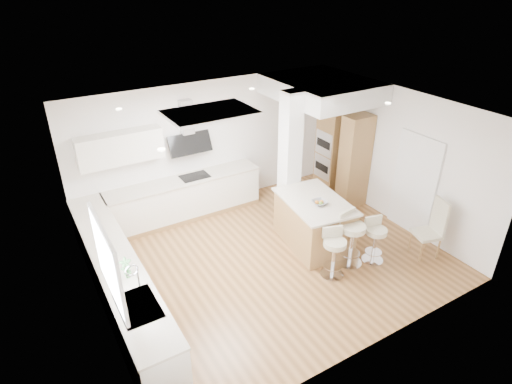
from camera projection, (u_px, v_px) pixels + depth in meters
ground at (270, 258)px, 8.00m from camera, size 6.00×6.00×0.00m
ceiling at (270, 258)px, 8.00m from camera, size 6.00×5.00×0.02m
wall_back at (209, 145)px, 9.24m from camera, size 6.00×0.04×2.80m
wall_left at (91, 244)px, 5.99m from camera, size 0.04×5.00×2.80m
wall_right at (395, 157)px, 8.70m from camera, size 0.04×5.00×2.80m
skylight at (210, 113)px, 6.80m from camera, size 4.10×2.10×0.06m
window_left at (107, 259)px, 5.19m from camera, size 0.06×1.28×1.07m
doorway_right at (414, 186)px, 8.42m from camera, size 0.05×1.00×2.10m
counter_left at (118, 280)px, 6.74m from camera, size 0.63×4.50×1.35m
counter_back at (177, 189)px, 8.95m from camera, size 3.62×0.63×2.50m
pillar at (290, 160)px, 8.54m from camera, size 0.35×0.35×2.80m
soffit at (321, 89)px, 8.79m from camera, size 1.78×2.20×0.40m
oven_column at (341, 155)px, 9.65m from camera, size 0.63×1.21×2.10m
peninsula at (313, 222)px, 8.21m from camera, size 1.24×1.70×1.04m
bar_stool_a at (334, 250)px, 7.33m from camera, size 0.53×0.53×0.92m
bar_stool_b at (351, 236)px, 7.61m from camera, size 0.54×0.54×1.04m
bar_stool_c at (375, 238)px, 7.72m from camera, size 0.47×0.47×0.88m
dining_chair at (433, 227)px, 7.82m from camera, size 0.56×0.56×1.15m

